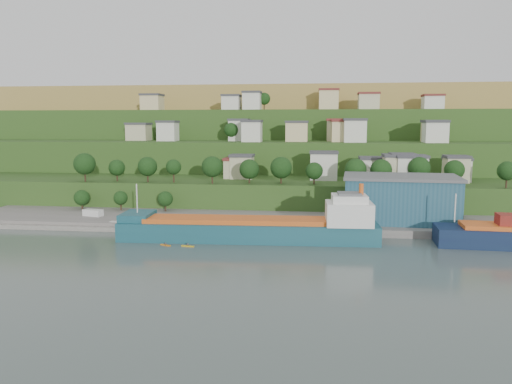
% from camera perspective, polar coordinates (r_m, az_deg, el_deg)
% --- Properties ---
extents(ground, '(500.00, 500.00, 0.00)m').
position_cam_1_polar(ground, '(117.25, 0.58, -6.52)').
color(ground, '#44534D').
rests_on(ground, ground).
extents(quay, '(220.00, 26.00, 4.00)m').
position_cam_1_polar(quay, '(144.00, 9.82, -3.93)').
color(quay, slate).
rests_on(quay, ground).
extents(pebble_beach, '(40.00, 18.00, 2.40)m').
position_cam_1_polar(pebble_beach, '(153.76, -19.28, -3.51)').
color(pebble_beach, slate).
rests_on(pebble_beach, ground).
extents(hillside, '(360.00, 210.97, 96.00)m').
position_cam_1_polar(hillside, '(283.32, 4.48, 1.93)').
color(hillside, '#284719').
rests_on(hillside, ground).
extents(cargo_ship_near, '(64.91, 12.93, 16.58)m').
position_cam_1_polar(cargo_ship_near, '(124.83, 0.01, -4.38)').
color(cargo_ship_near, '#154551').
rests_on(cargo_ship_near, ground).
extents(warehouse, '(32.25, 21.12, 12.80)m').
position_cam_1_polar(warehouse, '(144.45, 16.15, -0.69)').
color(warehouse, '#204C60').
rests_on(warehouse, quay).
extents(caravan, '(6.29, 3.84, 2.74)m').
position_cam_1_polar(caravan, '(154.88, -18.12, -2.41)').
color(caravan, silver).
rests_on(caravan, pebble_beach).
extents(dinghy, '(4.67, 2.44, 0.89)m').
position_cam_1_polar(dinghy, '(143.73, -15.55, -3.46)').
color(dinghy, silver).
rests_on(dinghy, pebble_beach).
extents(kayak_orange, '(2.89, 1.69, 0.74)m').
position_cam_1_polar(kayak_orange, '(122.30, -10.30, -5.94)').
color(kayak_orange, orange).
rests_on(kayak_orange, ground).
extents(kayak_yellow, '(3.20, 0.98, 0.79)m').
position_cam_1_polar(kayak_yellow, '(120.47, -7.80, -6.09)').
color(kayak_yellow, gold).
rests_on(kayak_yellow, ground).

